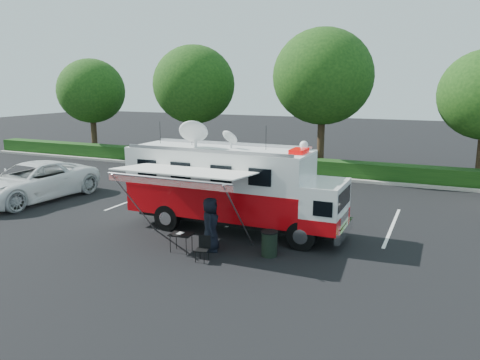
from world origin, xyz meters
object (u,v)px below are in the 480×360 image
object	(u,v)px
white_suv	(33,200)
trash_bin	(269,243)
folding_table	(181,235)
command_truck	(233,187)

from	to	relation	value
white_suv	trash_bin	size ratio (longest dim) A/B	7.72
folding_table	trash_bin	distance (m)	2.97
white_suv	trash_bin	distance (m)	13.33
trash_bin	white_suv	bearing A→B (deg)	169.81
command_truck	folding_table	size ratio (longest dim) A/B	10.62
command_truck	folding_table	world-z (taller)	command_truck
folding_table	trash_bin	world-z (taller)	trash_bin
white_suv	trash_bin	xyz separation A→B (m)	(13.11, -2.36, 0.43)
folding_table	trash_bin	bearing A→B (deg)	16.81
white_suv	folding_table	bearing A→B (deg)	-11.86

